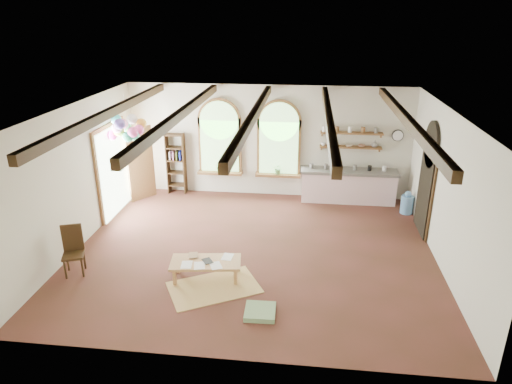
# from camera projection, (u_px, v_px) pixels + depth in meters

# --- Properties ---
(floor) EXTENTS (8.00, 8.00, 0.00)m
(floor) POSITION_uv_depth(u_px,v_px,m) (254.00, 251.00, 10.35)
(floor) COLOR brown
(floor) RESTS_ON ground
(ceiling_beams) EXTENTS (6.20, 6.80, 0.18)m
(ceiling_beams) POSITION_uv_depth(u_px,v_px,m) (254.00, 115.00, 9.20)
(ceiling_beams) COLOR #382712
(ceiling_beams) RESTS_ON ceiling
(window_left) EXTENTS (1.30, 0.28, 2.20)m
(window_left) POSITION_uv_depth(u_px,v_px,m) (220.00, 140.00, 13.06)
(window_left) COLOR brown
(window_left) RESTS_ON floor
(window_right) EXTENTS (1.30, 0.28, 2.20)m
(window_right) POSITION_uv_depth(u_px,v_px,m) (279.00, 142.00, 12.87)
(window_right) COLOR brown
(window_right) RESTS_ON floor
(left_doorway) EXTENTS (0.10, 1.90, 2.50)m
(left_doorway) POSITION_uv_depth(u_px,v_px,m) (113.00, 171.00, 12.01)
(left_doorway) COLOR brown
(left_doorway) RESTS_ON floor
(right_doorway) EXTENTS (0.10, 1.30, 2.40)m
(right_doorway) POSITION_uv_depth(u_px,v_px,m) (425.00, 189.00, 10.90)
(right_doorway) COLOR black
(right_doorway) RESTS_ON floor
(kitchen_counter) EXTENTS (2.68, 0.62, 0.94)m
(kitchen_counter) POSITION_uv_depth(u_px,v_px,m) (348.00, 185.00, 12.88)
(kitchen_counter) COLOR beige
(kitchen_counter) RESTS_ON floor
(wall_shelf_lower) EXTENTS (1.70, 0.24, 0.04)m
(wall_shelf_lower) POSITION_uv_depth(u_px,v_px,m) (351.00, 147.00, 12.65)
(wall_shelf_lower) COLOR brown
(wall_shelf_lower) RESTS_ON wall_back
(wall_shelf_upper) EXTENTS (1.70, 0.24, 0.04)m
(wall_shelf_upper) POSITION_uv_depth(u_px,v_px,m) (352.00, 133.00, 12.50)
(wall_shelf_upper) COLOR brown
(wall_shelf_upper) RESTS_ON wall_back
(wall_clock) EXTENTS (0.32, 0.04, 0.32)m
(wall_clock) POSITION_uv_depth(u_px,v_px,m) (398.00, 135.00, 12.45)
(wall_clock) COLOR black
(wall_clock) RESTS_ON wall_back
(bookshelf) EXTENTS (0.53, 0.32, 1.80)m
(bookshelf) POSITION_uv_depth(u_px,v_px,m) (176.00, 164.00, 13.37)
(bookshelf) COLOR #382712
(bookshelf) RESTS_ON floor
(coffee_table) EXTENTS (1.47, 0.81, 0.40)m
(coffee_table) POSITION_uv_depth(u_px,v_px,m) (206.00, 263.00, 9.14)
(coffee_table) COLOR tan
(coffee_table) RESTS_ON floor
(side_chair) EXTENTS (0.53, 0.53, 1.04)m
(side_chair) POSITION_uv_depth(u_px,v_px,m) (74.00, 260.00, 9.36)
(side_chair) COLOR #382712
(side_chair) RESTS_ON floor
(floor_mat) EXTENTS (2.01, 1.75, 0.02)m
(floor_mat) POSITION_uv_depth(u_px,v_px,m) (214.00, 287.00, 8.95)
(floor_mat) COLOR #CFB967
(floor_mat) RESTS_ON floor
(floor_cushion) EXTENTS (0.56, 0.56, 0.09)m
(floor_cushion) POSITION_uv_depth(u_px,v_px,m) (260.00, 312.00, 8.16)
(floor_cushion) COLOR gray
(floor_cushion) RESTS_ON floor
(water_jug_a) EXTENTS (0.32, 0.32, 0.62)m
(water_jug_a) POSITION_uv_depth(u_px,v_px,m) (376.00, 194.00, 12.87)
(water_jug_a) COLOR #5A8EC1
(water_jug_a) RESTS_ON floor
(water_jug_b) EXTENTS (0.33, 0.33, 0.63)m
(water_jug_b) POSITION_uv_depth(u_px,v_px,m) (407.00, 204.00, 12.18)
(water_jug_b) COLOR #5A8EC1
(water_jug_b) RESTS_ON floor
(balloon_cluster) EXTENTS (0.94, 0.99, 1.16)m
(balloon_cluster) POSITION_uv_depth(u_px,v_px,m) (127.00, 128.00, 11.39)
(balloon_cluster) COLOR white
(balloon_cluster) RESTS_ON floor
(table_book) EXTENTS (0.24, 0.30, 0.02)m
(table_book) POSITION_uv_depth(u_px,v_px,m) (189.00, 256.00, 9.30)
(table_book) COLOR olive
(table_book) RESTS_ON coffee_table
(tablet) EXTENTS (0.27, 0.30, 0.01)m
(tablet) POSITION_uv_depth(u_px,v_px,m) (207.00, 261.00, 9.12)
(tablet) COLOR black
(tablet) RESTS_ON coffee_table
(potted_plant_left) EXTENTS (0.27, 0.23, 0.30)m
(potted_plant_left) POSITION_uv_depth(u_px,v_px,m) (220.00, 167.00, 13.25)
(potted_plant_left) COLOR #598C4C
(potted_plant_left) RESTS_ON window_left
(potted_plant_right) EXTENTS (0.27, 0.23, 0.30)m
(potted_plant_right) POSITION_uv_depth(u_px,v_px,m) (278.00, 169.00, 13.07)
(potted_plant_right) COLOR #598C4C
(potted_plant_right) RESTS_ON window_right
(shelf_cup_a) EXTENTS (0.12, 0.10, 0.10)m
(shelf_cup_a) POSITION_uv_depth(u_px,v_px,m) (323.00, 144.00, 12.70)
(shelf_cup_a) COLOR white
(shelf_cup_a) RESTS_ON wall_shelf_lower
(shelf_cup_b) EXTENTS (0.10, 0.10, 0.09)m
(shelf_cup_b) POSITION_uv_depth(u_px,v_px,m) (336.00, 144.00, 12.67)
(shelf_cup_b) COLOR beige
(shelf_cup_b) RESTS_ON wall_shelf_lower
(shelf_bowl_a) EXTENTS (0.22, 0.22, 0.05)m
(shelf_bowl_a) POSITION_uv_depth(u_px,v_px,m) (349.00, 145.00, 12.64)
(shelf_bowl_a) COLOR beige
(shelf_bowl_a) RESTS_ON wall_shelf_lower
(shelf_bowl_b) EXTENTS (0.20, 0.20, 0.06)m
(shelf_bowl_b) POSITION_uv_depth(u_px,v_px,m) (362.00, 146.00, 12.60)
(shelf_bowl_b) COLOR #8C664C
(shelf_bowl_b) RESTS_ON wall_shelf_lower
(shelf_vase) EXTENTS (0.18, 0.18, 0.19)m
(shelf_vase) POSITION_uv_depth(u_px,v_px,m) (375.00, 144.00, 12.54)
(shelf_vase) COLOR slate
(shelf_vase) RESTS_ON wall_shelf_lower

